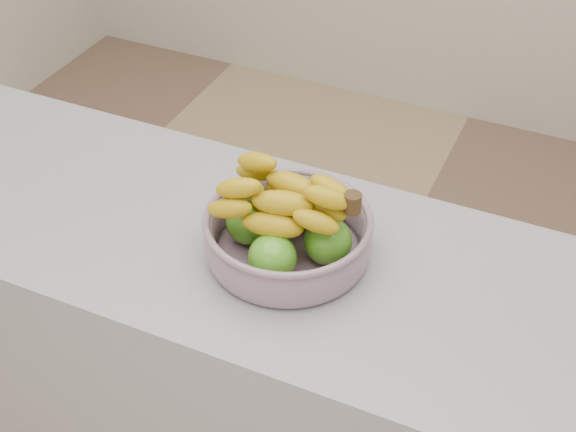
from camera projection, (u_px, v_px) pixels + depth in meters
counter at (270, 388)px, 1.92m from camera, size 2.00×0.60×0.90m
fruit_bowl at (288, 230)px, 1.58m from camera, size 0.34×0.34×0.19m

